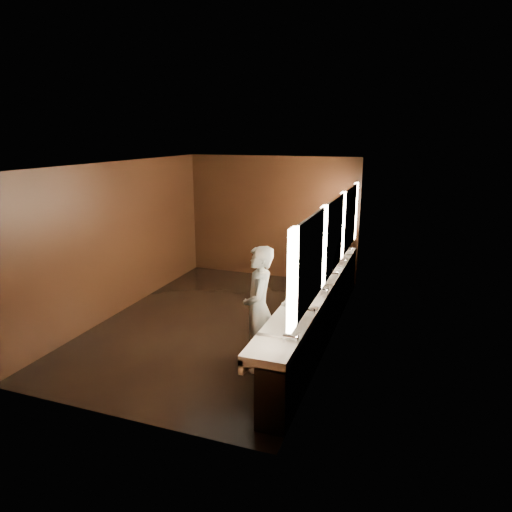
{
  "coord_description": "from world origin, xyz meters",
  "views": [
    {
      "loc": [
        3.18,
        -6.92,
        3.28
      ],
      "look_at": [
        0.69,
        0.0,
        1.3
      ],
      "focal_mm": 32.0,
      "sensor_mm": 36.0,
      "label": 1
    }
  ],
  "objects": [
    {
      "name": "floor",
      "position": [
        0.0,
        0.0,
        0.0
      ],
      "size": [
        6.0,
        6.0,
        0.0
      ],
      "primitive_type": "plane",
      "color": "black",
      "rests_on": "ground"
    },
    {
      "name": "mirror_band",
      "position": [
        1.98,
        -0.0,
        1.75
      ],
      "size": [
        0.06,
        5.03,
        1.15
      ],
      "color": "#FDE1BA",
      "rests_on": "wall_right"
    },
    {
      "name": "wall_left",
      "position": [
        -2.0,
        0.0,
        1.4
      ],
      "size": [
        0.02,
        6.0,
        2.8
      ],
      "primitive_type": "cube",
      "color": "black",
      "rests_on": "floor"
    },
    {
      "name": "wall_back",
      "position": [
        0.0,
        3.0,
        1.4
      ],
      "size": [
        4.0,
        0.02,
        2.8
      ],
      "primitive_type": "cube",
      "color": "black",
      "rests_on": "floor"
    },
    {
      "name": "ceiling",
      "position": [
        0.0,
        0.0,
        2.8
      ],
      "size": [
        4.0,
        6.0,
        0.02
      ],
      "primitive_type": "cube",
      "color": "#2D2D2B",
      "rests_on": "wall_back"
    },
    {
      "name": "trash_bin",
      "position": [
        1.58,
        -1.44,
        0.25
      ],
      "size": [
        0.35,
        0.35,
        0.5
      ],
      "primitive_type": "cylinder",
      "rotation": [
        0.0,
        0.0,
        -0.07
      ],
      "color": "black",
      "rests_on": "floor"
    },
    {
      "name": "person",
      "position": [
        1.2,
        -1.29,
        0.9
      ],
      "size": [
        0.61,
        0.76,
        1.81
      ],
      "primitive_type": "imported",
      "rotation": [
        0.0,
        0.0,
        -1.28
      ],
      "color": "#8DBBD2",
      "rests_on": "floor"
    },
    {
      "name": "wall_front",
      "position": [
        0.0,
        -3.0,
        1.4
      ],
      "size": [
        4.0,
        0.02,
        2.8
      ],
      "primitive_type": "cube",
      "color": "black",
      "rests_on": "floor"
    },
    {
      "name": "wall_right",
      "position": [
        2.0,
        0.0,
        1.4
      ],
      "size": [
        0.02,
        6.0,
        2.8
      ],
      "primitive_type": "cube",
      "color": "black",
      "rests_on": "floor"
    },
    {
      "name": "sink_counter",
      "position": [
        1.79,
        0.0,
        0.5
      ],
      "size": [
        0.55,
        5.4,
        1.01
      ],
      "color": "black",
      "rests_on": "floor"
    }
  ]
}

